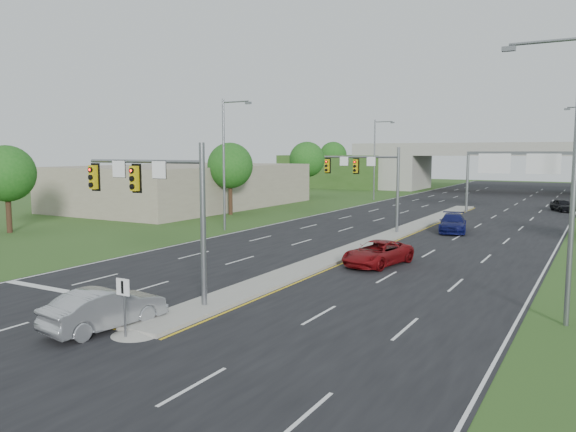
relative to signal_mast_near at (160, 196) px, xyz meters
The scene contains 23 objects.
ground 5.24m from the signal_mast_near, ahead, with size 240.00×240.00×0.00m, color #2D4F1C.
road 35.46m from the signal_mast_near, 86.31° to the left, with size 24.00×160.00×0.02m, color black.
median 23.64m from the signal_mast_near, 84.40° to the left, with size 2.00×54.00×0.16m, color gray.
median_nose 6.48m from the signal_mast_near, 60.04° to the right, with size 2.00×2.00×0.16m, color gray.
lane_markings 29.41m from the signal_mast_near, 86.72° to the left, with size 23.72×160.00×0.01m.
signal_mast_near is the anchor object (origin of this frame).
signal_mast_far 25.00m from the signal_mast_near, 90.00° to the left, with size 6.62×0.60×7.00m.
keep_right_sign 5.94m from the signal_mast_near, 63.06° to the right, with size 0.60×0.13×2.20m.
sign_gantry 45.88m from the signal_mast_near, 78.75° to the left, with size 11.58×0.44×6.67m.
overpass 80.11m from the signal_mast_near, 88.38° to the left, with size 80.00×14.00×8.10m.
lightpole_l_mid 22.95m from the signal_mast_near, 118.79° to the left, with size 2.85×0.25×11.00m.
lightpole_l_far 56.19m from the signal_mast_near, 101.33° to the left, with size 2.85×0.25×11.00m.
lightpole_r_near 16.42m from the signal_mast_near, 18.06° to the left, with size 2.85×0.25×11.00m.
tree_l_near 34.92m from the signal_mast_near, 120.53° to the left, with size 4.80×4.80×7.60m.
tree_l_mid 59.21m from the signal_mast_near, 111.54° to the left, with size 5.20×5.20×8.12m.
tree_l_close 27.64m from the signal_mast_near, 158.62° to the left, with size 4.60×4.60×7.17m.
tree_back_a 100.64m from the signal_mast_near, 110.80° to the left, with size 6.00×6.00×8.85m.
tree_back_b 96.56m from the signal_mast_near, 103.01° to the left, with size 5.60×5.60×8.32m.
commercial_building 44.77m from the signal_mast_near, 128.34° to the left, with size 18.00×30.00×5.00m, color gray.
car_silver 5.63m from the signal_mast_near, 79.08° to the right, with size 1.64×4.69×1.55m, color gray.
car_far_a 14.06m from the signal_mast_near, 66.40° to the left, with size 2.35×5.09×1.42m, color maroon.
car_far_b 29.25m from the signal_mast_near, 78.19° to the left, with size 2.11×5.20×1.51m, color #0B0F45.
car_far_c 52.62m from the signal_mast_near, 76.02° to the left, with size 1.62×4.04×1.38m, color black.
Camera 1 is at (14.56, -18.41, 6.61)m, focal length 35.00 mm.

